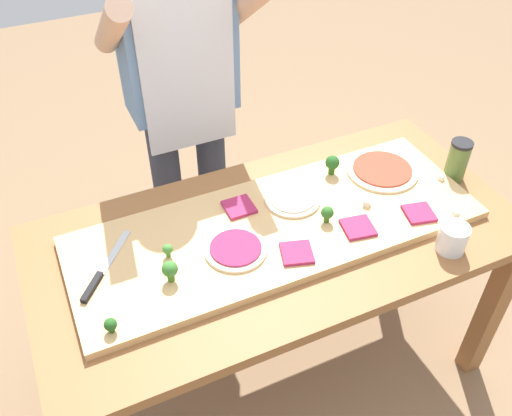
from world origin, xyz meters
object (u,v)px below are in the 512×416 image
(pizza_whole_beet_magenta, at_px, (236,249))
(cheese_crumble_c, at_px, (456,213))
(pizza_whole_tomato_red, at_px, (382,170))
(cheese_crumble_a, at_px, (441,178))
(broccoli_floret_back_left, at_px, (168,250))
(pizza_slice_far_left, at_px, (419,213))
(sauce_jar, at_px, (458,160))
(broccoli_floret_center_left, at_px, (327,213))
(broccoli_floret_back_mid, at_px, (170,270))
(pizza_slice_near_right, at_px, (239,207))
(broccoli_floret_front_left, at_px, (332,163))
(cook_center, at_px, (181,84))
(pizza_whole_white_garlic, at_px, (292,199))
(flour_cup, at_px, (452,240))
(chefs_knife, at_px, (100,274))
(cheese_crumble_b, at_px, (367,203))
(broccoli_floret_front_mid, at_px, (110,325))
(pizza_slice_near_left, at_px, (358,227))
(prep_table, at_px, (278,255))
(pizza_slice_center, at_px, (297,253))

(pizza_whole_beet_magenta, relative_size, cheese_crumble_c, 10.38)
(pizza_whole_tomato_red, height_order, cheese_crumble_a, same)
(broccoli_floret_back_left, bearing_deg, pizza_slice_far_left, -11.38)
(pizza_whole_beet_magenta, height_order, sauce_jar, sauce_jar)
(broccoli_floret_center_left, distance_m, broccoli_floret_back_mid, 0.54)
(pizza_slice_near_right, height_order, broccoli_floret_front_left, broccoli_floret_front_left)
(pizza_slice_near_right, bearing_deg, broccoli_floret_center_left, -37.32)
(pizza_slice_far_left, distance_m, cheese_crumble_a, 0.22)
(broccoli_floret_back_left, bearing_deg, cook_center, 66.39)
(pizza_whole_white_garlic, relative_size, pizza_whole_tomato_red, 0.75)
(broccoli_floret_back_left, height_order, flour_cup, flour_cup)
(chefs_knife, xyz_separation_m, pizza_slice_near_right, (0.49, 0.11, 0.00))
(cheese_crumble_b, bearing_deg, broccoli_floret_back_left, 175.61)
(cheese_crumble_c, relative_size, cook_center, 0.01)
(broccoli_floret_back_mid, xyz_separation_m, broccoli_floret_back_left, (0.02, 0.09, -0.01))
(broccoli_floret_front_mid, distance_m, broccoli_floret_back_mid, 0.23)
(chefs_knife, bearing_deg, pizza_slice_near_left, -10.28)
(pizza_whole_white_garlic, bearing_deg, cheese_crumble_c, -32.77)
(prep_table, height_order, broccoli_floret_back_left, broccoli_floret_back_left)
(broccoli_floret_front_mid, xyz_separation_m, broccoli_floret_back_mid, (0.20, 0.11, 0.02))
(chefs_knife, height_order, pizza_whole_beet_magenta, same)
(broccoli_floret_front_left, bearing_deg, flour_cup, -70.62)
(broccoli_floret_center_left, relative_size, flour_cup, 0.65)
(broccoli_floret_back_left, distance_m, sauce_jar, 1.07)
(pizza_slice_center, bearing_deg, chefs_knife, 163.92)
(cheese_crumble_c, bearing_deg, flour_cup, -135.56)
(pizza_whole_white_garlic, height_order, broccoli_floret_center_left, broccoli_floret_center_left)
(chefs_knife, xyz_separation_m, cheese_crumble_b, (0.88, -0.06, 0.00))
(chefs_knife, height_order, broccoli_floret_front_mid, broccoli_floret_front_mid)
(pizza_whole_beet_magenta, relative_size, cheese_crumble_b, 8.88)
(pizza_slice_near_left, bearing_deg, pizza_slice_near_right, 140.88)
(prep_table, distance_m, pizza_whole_white_garlic, 0.20)
(prep_table, relative_size, pizza_whole_tomato_red, 6.20)
(prep_table, bearing_deg, flour_cup, -32.34)
(cheese_crumble_c, distance_m, cook_center, 1.08)
(prep_table, bearing_deg, pizza_slice_near_right, 121.36)
(sauce_jar, bearing_deg, pizza_slice_far_left, -152.45)
(broccoli_floret_center_left, height_order, broccoli_floret_front_left, broccoli_floret_front_left)
(prep_table, bearing_deg, broccoli_floret_back_mid, -169.40)
(pizza_whole_beet_magenta, height_order, flour_cup, flour_cup)
(chefs_knife, distance_m, broccoli_floret_back_mid, 0.21)
(chefs_knife, height_order, cheese_crumble_b, cheese_crumble_b)
(pizza_slice_far_left, xyz_separation_m, broccoli_floret_front_mid, (-1.03, -0.04, 0.02))
(pizza_slice_near_left, distance_m, flour_cup, 0.29)
(broccoli_floret_back_mid, bearing_deg, flour_cup, -14.45)
(chefs_knife, bearing_deg, cheese_crumble_c, -11.29)
(broccoli_floret_back_left, bearing_deg, chefs_knife, 178.00)
(pizza_whole_tomato_red, relative_size, cook_center, 0.15)
(cheese_crumble_c, bearing_deg, cook_center, 127.35)
(chefs_knife, relative_size, broccoli_floret_front_left, 3.34)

